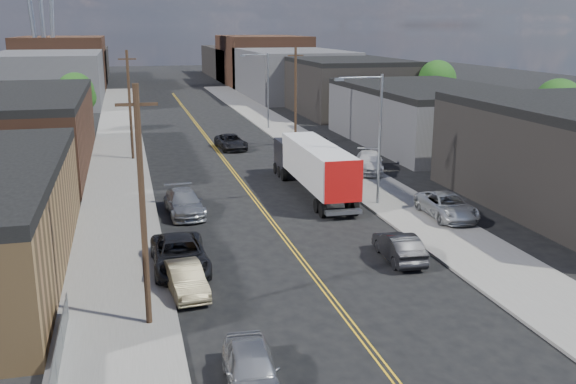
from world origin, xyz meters
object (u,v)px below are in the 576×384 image
car_ahead_truck (231,142)px  car_right_oncoming (399,247)px  car_right_lot_b (369,162)px  car_left_a (251,369)px  semi_truck (311,163)px  car_right_lot_c (322,144)px  car_left_b (185,279)px  car_left_c (180,255)px  car_left_d (184,203)px  car_right_lot_a (447,206)px

car_ahead_truck → car_right_oncoming: bearing=-89.1°
car_right_oncoming → car_right_lot_b: car_right_lot_b is taller
car_left_a → car_right_lot_b: size_ratio=0.81×
semi_truck → car_right_lot_c: size_ratio=3.48×
semi_truck → car_ahead_truck: 18.86m
car_left_a → car_right_oncoming: car_left_a is taller
car_left_b → car_left_c: size_ratio=0.73×
car_left_b → car_right_lot_c: car_right_lot_c is taller
semi_truck → car_left_b: size_ratio=3.45×
car_left_a → car_left_d: bearing=94.2°
car_left_a → car_left_c: (-1.40, 11.78, 0.06)m
car_left_a → car_ahead_truck: bearing=85.2°
car_left_a → car_right_lot_a: bearing=49.4°
car_left_c → car_ahead_truck: car_left_c is taller
car_right_lot_a → car_left_b: bearing=-153.8°
car_left_d → car_ahead_truck: car_left_d is taller
car_right_lot_b → car_ahead_truck: size_ratio=1.05×
car_left_a → car_left_d: (-0.25, 21.78, 0.03)m
car_right_lot_c → car_ahead_truck: (-8.25, 4.21, -0.13)m
car_left_b → car_left_d: size_ratio=0.78×
car_right_oncoming → car_right_lot_b: (6.00, 19.81, 0.21)m
car_left_d → car_right_lot_a: bearing=-21.7°
car_left_b → car_right_lot_b: size_ratio=0.77×
car_right_oncoming → car_ahead_truck: car_right_oncoming is taller
car_ahead_truck → car_right_lot_a: bearing=-75.9°
car_left_b → car_left_d: (1.15, 13.01, 0.09)m
car_right_oncoming → car_right_lot_c: bearing=-95.7°
car_left_b → car_right_lot_a: bearing=17.7°
car_left_d → car_ahead_truck: bearing=69.3°
semi_truck → car_right_oncoming: size_ratio=3.27×
car_left_c → car_right_oncoming: (11.40, -1.40, -0.07)m
semi_truck → car_left_c: size_ratio=2.50×
car_left_c → car_right_lot_a: bearing=14.8°
car_left_c → car_left_b: bearing=-90.3°
semi_truck → car_left_d: (-9.75, -3.48, -1.41)m
car_left_a → car_right_lot_c: 42.28m
car_left_b → car_right_lot_b: (17.40, 21.41, 0.25)m
car_left_a → car_left_d: 21.78m
car_left_d → car_left_a: bearing=-93.0°
car_right_lot_c → car_left_a: bearing=-98.5°
car_left_c → car_left_a: bearing=-83.5°
car_right_lot_c → car_left_b: bearing=-105.7°
car_right_oncoming → car_right_lot_c: car_right_lot_c is taller
semi_truck → car_ahead_truck: (-3.00, 18.57, -1.46)m
car_left_a → car_left_c: size_ratio=0.76×
car_left_c → car_right_oncoming: 11.49m
car_right_lot_c → car_right_oncoming: bearing=-87.3°
car_right_oncoming → car_left_d: bearing=-44.5°
car_right_lot_a → semi_truck: bearing=128.8°
car_right_lot_a → car_ahead_truck: bearing=111.5°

